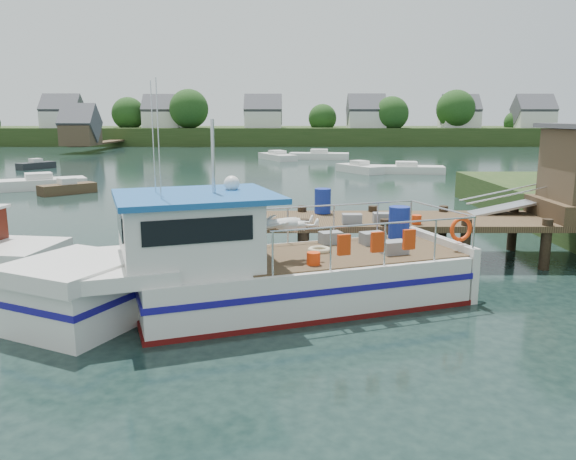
{
  "coord_description": "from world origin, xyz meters",
  "views": [
    {
      "loc": [
        -1.03,
        -18.24,
        4.68
      ],
      "look_at": [
        -1.0,
        -1.5,
        1.3
      ],
      "focal_mm": 35.0,
      "sensor_mm": 36.0,
      "label": 1
    }
  ],
  "objects_px": {
    "lobster_boat": "(247,270)",
    "moored_e": "(36,165)",
    "moored_far": "(319,156)",
    "moored_a": "(39,183)",
    "dock": "(517,193)",
    "moored_d": "(277,156)",
    "moored_c": "(406,169)",
    "moored_b": "(359,168)",
    "moored_rowboat": "(67,188)"
  },
  "relations": [
    {
      "from": "moored_c",
      "to": "lobster_boat",
      "type": "bearing_deg",
      "value": -89.77
    },
    {
      "from": "lobster_boat",
      "to": "moored_rowboat",
      "type": "distance_m",
      "value": 24.71
    },
    {
      "from": "dock",
      "to": "moored_d",
      "type": "bearing_deg",
      "value": 101.05
    },
    {
      "from": "dock",
      "to": "moored_rowboat",
      "type": "relative_size",
      "value": 5.18
    },
    {
      "from": "moored_a",
      "to": "moored_d",
      "type": "height_order",
      "value": "moored_a"
    },
    {
      "from": "moored_rowboat",
      "to": "moored_c",
      "type": "bearing_deg",
      "value": 14.33
    },
    {
      "from": "moored_rowboat",
      "to": "moored_e",
      "type": "distance_m",
      "value": 19.45
    },
    {
      "from": "moored_a",
      "to": "moored_e",
      "type": "distance_m",
      "value": 16.1
    },
    {
      "from": "moored_a",
      "to": "moored_c",
      "type": "height_order",
      "value": "moored_a"
    },
    {
      "from": "lobster_boat",
      "to": "moored_far",
      "type": "height_order",
      "value": "lobster_boat"
    },
    {
      "from": "dock",
      "to": "moored_e",
      "type": "relative_size",
      "value": 4.7
    },
    {
      "from": "moored_rowboat",
      "to": "moored_b",
      "type": "distance_m",
      "value": 23.8
    },
    {
      "from": "moored_far",
      "to": "moored_a",
      "type": "relative_size",
      "value": 1.14
    },
    {
      "from": "moored_rowboat",
      "to": "moored_d",
      "type": "distance_m",
      "value": 30.59
    },
    {
      "from": "moored_a",
      "to": "moored_b",
      "type": "xyz_separation_m",
      "value": [
        22.52,
        10.91,
        -0.01
      ]
    },
    {
      "from": "moored_b",
      "to": "dock",
      "type": "bearing_deg",
      "value": -62.67
    },
    {
      "from": "moored_far",
      "to": "lobster_boat",
      "type": "bearing_deg",
      "value": -102.29
    },
    {
      "from": "dock",
      "to": "moored_a",
      "type": "xyz_separation_m",
      "value": [
        -23.9,
        18.63,
        -1.85
      ]
    },
    {
      "from": "moored_rowboat",
      "to": "moored_c",
      "type": "distance_m",
      "value": 26.94
    },
    {
      "from": "moored_b",
      "to": "moored_rowboat",
      "type": "bearing_deg",
      "value": -121.47
    },
    {
      "from": "moored_b",
      "to": "moored_c",
      "type": "height_order",
      "value": "moored_b"
    },
    {
      "from": "dock",
      "to": "lobster_boat",
      "type": "height_order",
      "value": "lobster_boat"
    },
    {
      "from": "dock",
      "to": "moored_d",
      "type": "xyz_separation_m",
      "value": [
        -8.63,
        44.17,
        -1.85
      ]
    },
    {
      "from": "lobster_boat",
      "to": "moored_c",
      "type": "relative_size",
      "value": 1.73
    },
    {
      "from": "moored_far",
      "to": "moored_e",
      "type": "distance_m",
      "value": 29.13
    },
    {
      "from": "moored_rowboat",
      "to": "moored_d",
      "type": "bearing_deg",
      "value": 51.64
    },
    {
      "from": "dock",
      "to": "moored_far",
      "type": "distance_m",
      "value": 45.34
    },
    {
      "from": "moored_rowboat",
      "to": "moored_a",
      "type": "bearing_deg",
      "value": 125.27
    },
    {
      "from": "lobster_boat",
      "to": "moored_c",
      "type": "bearing_deg",
      "value": 52.74
    },
    {
      "from": "moored_d",
      "to": "dock",
      "type": "bearing_deg",
      "value": -73.34
    },
    {
      "from": "lobster_boat",
      "to": "moored_b",
      "type": "bearing_deg",
      "value": 59.0
    },
    {
      "from": "moored_d",
      "to": "moored_e",
      "type": "relative_size",
      "value": 1.84
    },
    {
      "from": "lobster_boat",
      "to": "moored_e",
      "type": "relative_size",
      "value": 3.18
    },
    {
      "from": "dock",
      "to": "moored_c",
      "type": "xyz_separation_m",
      "value": [
        2.52,
        29.14,
        -1.88
      ]
    },
    {
      "from": "lobster_boat",
      "to": "moored_e",
      "type": "bearing_deg",
      "value": 100.61
    },
    {
      "from": "dock",
      "to": "moored_b",
      "type": "bearing_deg",
      "value": 92.68
    },
    {
      "from": "dock",
      "to": "moored_far",
      "type": "xyz_separation_m",
      "value": [
        -3.93,
        45.13,
        -1.82
      ]
    },
    {
      "from": "moored_b",
      "to": "moored_e",
      "type": "xyz_separation_m",
      "value": [
        -29.16,
        3.75,
        -0.04
      ]
    },
    {
      "from": "moored_c",
      "to": "moored_d",
      "type": "height_order",
      "value": "moored_d"
    },
    {
      "from": "moored_rowboat",
      "to": "lobster_boat",
      "type": "bearing_deg",
      "value": -73.5
    },
    {
      "from": "moored_e",
      "to": "lobster_boat",
      "type": "bearing_deg",
      "value": -39.02
    },
    {
      "from": "moored_far",
      "to": "moored_d",
      "type": "bearing_deg",
      "value": -175.52
    },
    {
      "from": "moored_a",
      "to": "moored_e",
      "type": "height_order",
      "value": "moored_a"
    },
    {
      "from": "moored_rowboat",
      "to": "moored_a",
      "type": "xyz_separation_m",
      "value": [
        -2.76,
        2.36,
        0.03
      ]
    },
    {
      "from": "dock",
      "to": "moored_d",
      "type": "distance_m",
      "value": 45.05
    },
    {
      "from": "moored_b",
      "to": "moored_e",
      "type": "relative_size",
      "value": 1.38
    },
    {
      "from": "lobster_boat",
      "to": "moored_far",
      "type": "xyz_separation_m",
      "value": [
        4.58,
        50.11,
        -0.58
      ]
    },
    {
      "from": "moored_far",
      "to": "moored_e",
      "type": "bearing_deg",
      "value": -163.07
    },
    {
      "from": "lobster_boat",
      "to": "moored_a",
      "type": "distance_m",
      "value": 28.18
    },
    {
      "from": "lobster_boat",
      "to": "moored_d",
      "type": "height_order",
      "value": "lobster_boat"
    }
  ]
}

